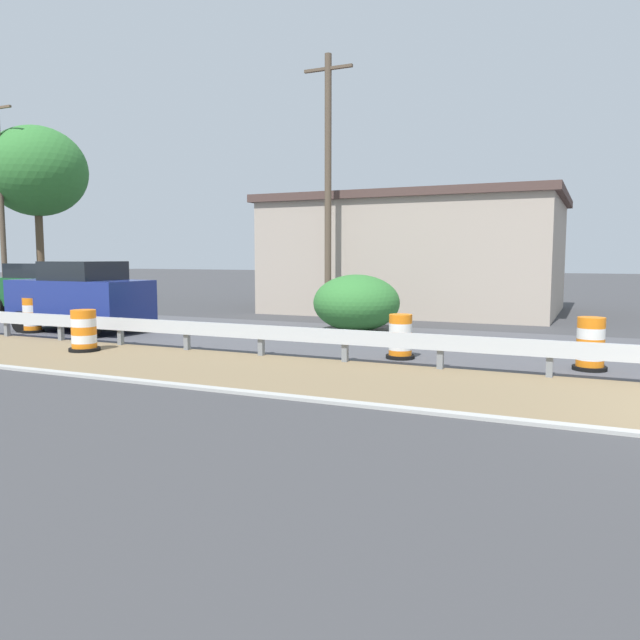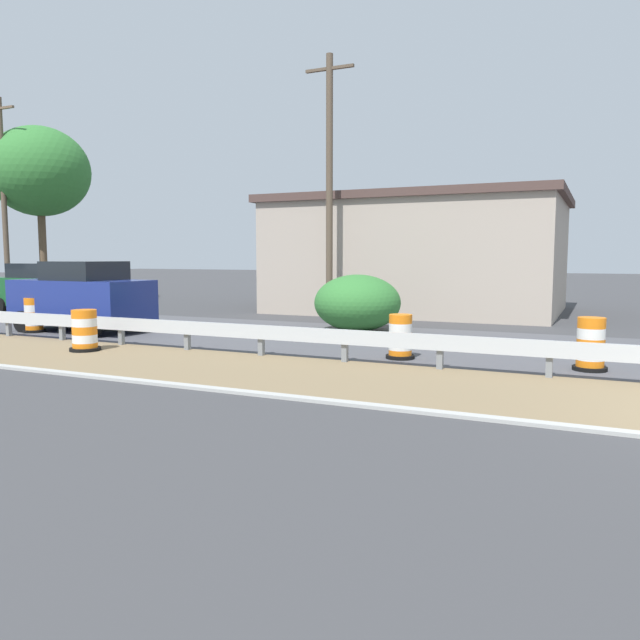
% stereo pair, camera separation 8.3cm
% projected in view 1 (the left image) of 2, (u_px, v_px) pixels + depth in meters
% --- Properties ---
extents(traffic_barrel_nearest, '(0.66, 0.66, 1.06)m').
position_uv_depth(traffic_barrel_nearest, '(590.00, 346.00, 12.29)').
color(traffic_barrel_nearest, orange).
rests_on(traffic_barrel_nearest, ground).
extents(traffic_barrel_close, '(0.64, 0.64, 0.99)m').
position_uv_depth(traffic_barrel_close, '(400.00, 339.00, 13.69)').
color(traffic_barrel_close, orange).
rests_on(traffic_barrel_close, ground).
extents(traffic_barrel_mid, '(0.73, 0.73, 0.99)m').
position_uv_depth(traffic_barrel_mid, '(84.00, 333.00, 14.78)').
color(traffic_barrel_mid, orange).
rests_on(traffic_barrel_mid, ground).
extents(traffic_barrel_far, '(0.64, 0.64, 1.03)m').
position_uv_depth(traffic_barrel_far, '(32.00, 317.00, 18.40)').
color(traffic_barrel_far, orange).
rests_on(traffic_barrel_far, ground).
extents(car_trailing_near_lane, '(2.08, 4.29, 1.99)m').
position_uv_depth(car_trailing_near_lane, '(41.00, 289.00, 24.39)').
color(car_trailing_near_lane, '#195128').
rests_on(car_trailing_near_lane, ground).
extents(car_lead_far_lane, '(2.26, 4.31, 2.12)m').
position_uv_depth(car_lead_far_lane, '(81.00, 297.00, 18.60)').
color(car_lead_far_lane, navy).
rests_on(car_lead_far_lane, ground).
extents(roadside_shop_near, '(8.55, 11.43, 4.66)m').
position_uv_depth(roadside_shop_near, '(419.00, 255.00, 25.70)').
color(roadside_shop_near, '#AD9E8E').
rests_on(roadside_shop_near, ground).
extents(utility_pole_near, '(0.24, 1.80, 9.24)m').
position_uv_depth(utility_pole_near, '(328.00, 185.00, 21.74)').
color(utility_pole_near, brown).
rests_on(utility_pole_near, ground).
extents(utility_pole_mid, '(0.24, 1.80, 9.40)m').
position_uv_depth(utility_pole_mid, '(1.00, 199.00, 28.10)').
color(utility_pole_mid, brown).
rests_on(utility_pole_mid, ground).
extents(bush_roadside, '(2.63, 2.63, 1.72)m').
position_uv_depth(bush_roadside, '(356.00, 303.00, 18.71)').
color(bush_roadside, '#337533').
rests_on(bush_roadside, ground).
extents(tree_roadside, '(4.73, 4.73, 8.46)m').
position_uv_depth(tree_roadside, '(37.00, 172.00, 29.56)').
color(tree_roadside, brown).
rests_on(tree_roadside, ground).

